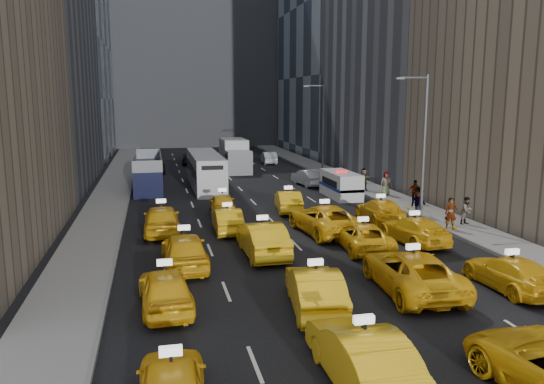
{
  "coord_description": "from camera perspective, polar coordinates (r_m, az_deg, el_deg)",
  "views": [
    {
      "loc": [
        -7.14,
        -17.94,
        7.53
      ],
      "look_at": [
        -0.21,
        12.75,
        2.0
      ],
      "focal_mm": 35.0,
      "sensor_mm": 36.0,
      "label": 1
    }
  ],
  "objects": [
    {
      "name": "taxi_6",
      "position": [
        21.87,
        14.81,
        -8.28
      ],
      "size": [
        3.09,
        5.97,
        1.61
      ],
      "primitive_type": "imported",
      "rotation": [
        0.0,
        0.0,
        3.07
      ],
      "color": "yellow",
      "rests_on": "ground"
    },
    {
      "name": "taxi_4",
      "position": [
        19.88,
        -11.39,
        -10.14
      ],
      "size": [
        2.08,
        4.58,
        1.53
      ],
      "primitive_type": "imported",
      "rotation": [
        0.0,
        0.0,
        3.2
      ],
      "color": "yellow",
      "rests_on": "ground"
    },
    {
      "name": "curb_west",
      "position": [
        43.63,
        -15.05,
        -0.2
      ],
      "size": [
        0.15,
        90.0,
        0.18
      ],
      "primitive_type": "cube",
      "color": "slate",
      "rests_on": "ground"
    },
    {
      "name": "building_backdrop",
      "position": [
        91.08,
        -8.52,
        17.73
      ],
      "size": [
        30.0,
        12.0,
        40.0
      ],
      "primitive_type": "cube",
      "color": "slate",
      "rests_on": "ground"
    },
    {
      "name": "double_decker",
      "position": [
        46.18,
        -13.18,
        2.12
      ],
      "size": [
        2.5,
        10.01,
        2.9
      ],
      "rotation": [
        0.0,
        0.0,
        -0.02
      ],
      "color": "black",
      "rests_on": "ground"
    },
    {
      "name": "misc_car_3",
      "position": [
        62.66,
        -8.75,
        3.69
      ],
      "size": [
        2.3,
        4.86,
        1.61
      ],
      "primitive_type": "imported",
      "rotation": [
        0.0,
        0.0,
        3.05
      ],
      "color": "black",
      "rests_on": "ground"
    },
    {
      "name": "taxi_10",
      "position": [
        27.34,
        9.73,
        -4.71
      ],
      "size": [
        2.69,
        5.02,
        1.34
      ],
      "primitive_type": "imported",
      "rotation": [
        0.0,
        0.0,
        3.04
      ],
      "color": "yellow",
      "rests_on": "ground"
    },
    {
      "name": "taxi_13",
      "position": [
        30.45,
        -4.83,
        -3.03
      ],
      "size": [
        1.59,
        4.29,
        1.4
      ],
      "primitive_type": "imported",
      "rotation": [
        0.0,
        0.0,
        3.12
      ],
      "color": "yellow",
      "rests_on": "ground"
    },
    {
      "name": "pedestrian_4",
      "position": [
        42.08,
        12.17,
        0.94
      ],
      "size": [
        0.96,
        0.59,
        1.87
      ],
      "primitive_type": "imported",
      "rotation": [
        0.0,
        0.0,
        -0.1
      ],
      "color": "gray",
      "rests_on": "sidewalk_east"
    },
    {
      "name": "pedestrian_1",
      "position": [
        33.63,
        20.21,
        -1.89
      ],
      "size": [
        0.91,
        0.71,
        1.66
      ],
      "primitive_type": "imported",
      "rotation": [
        0.0,
        0.0,
        0.38
      ],
      "color": "gray",
      "rests_on": "sidewalk_east"
    },
    {
      "name": "misc_car_1",
      "position": [
        56.69,
        -12.86,
        2.94
      ],
      "size": [
        2.78,
        6.02,
        1.67
      ],
      "primitive_type": "imported",
      "rotation": [
        0.0,
        0.0,
        3.14
      ],
      "color": "black",
      "rests_on": "ground"
    },
    {
      "name": "taxi_7",
      "position": [
        23.43,
        24.27,
        -7.97
      ],
      "size": [
        1.95,
        4.65,
        1.34
      ],
      "primitive_type": "imported",
      "rotation": [
        0.0,
        0.0,
        3.16
      ],
      "color": "yellow",
      "rests_on": "ground"
    },
    {
      "name": "pedestrian_2",
      "position": [
        35.19,
        15.46,
        -0.97
      ],
      "size": [
        1.28,
        0.79,
        1.84
      ],
      "primitive_type": "imported",
      "rotation": [
        0.0,
        0.0,
        0.27
      ],
      "color": "gray",
      "rests_on": "sidewalk_east"
    },
    {
      "name": "misc_car_2",
      "position": [
        63.99,
        -4.98,
        3.81
      ],
      "size": [
        2.08,
        4.92,
        1.42
      ],
      "primitive_type": "imported",
      "rotation": [
        0.0,
        0.0,
        3.16
      ],
      "color": "gray",
      "rests_on": "ground"
    },
    {
      "name": "taxi_16",
      "position": [
        35.39,
        -5.35,
        -1.22
      ],
      "size": [
        1.92,
        4.16,
        1.38
      ],
      "primitive_type": "imported",
      "rotation": [
        0.0,
        0.0,
        3.07
      ],
      "color": "yellow",
      "rests_on": "ground"
    },
    {
      "name": "taxi_5",
      "position": [
        19.43,
        4.66,
        -10.36
      ],
      "size": [
        2.32,
        4.97,
        1.58
      ],
      "primitive_type": "imported",
      "rotation": [
        0.0,
        0.0,
        3.0
      ],
      "color": "yellow",
      "rests_on": "ground"
    },
    {
      "name": "taxi_12",
      "position": [
        30.56,
        -11.78,
        -2.9
      ],
      "size": [
        2.04,
        4.94,
        1.68
      ],
      "primitive_type": "imported",
      "rotation": [
        0.0,
        0.0,
        3.13
      ],
      "color": "yellow",
      "rests_on": "ground"
    },
    {
      "name": "pedestrian_5",
      "position": [
        43.95,
        9.84,
        1.35
      ],
      "size": [
        1.75,
        0.95,
        1.81
      ],
      "primitive_type": "imported",
      "rotation": [
        0.0,
        0.0,
        -0.3
      ],
      "color": "gray",
      "rests_on": "sidewalk_east"
    },
    {
      "name": "taxi_14",
      "position": [
        30.24,
        5.65,
        -2.91
      ],
      "size": [
        3.28,
        6.09,
        1.62
      ],
      "primitive_type": "imported",
      "rotation": [
        0.0,
        0.0,
        3.24
      ],
      "color": "yellow",
      "rests_on": "ground"
    },
    {
      "name": "box_truck",
      "position": [
        56.21,
        -4.01,
        3.93
      ],
      "size": [
        3.33,
        7.52,
        3.33
      ],
      "rotation": [
        0.0,
        0.0,
        -0.12
      ],
      "color": "silver",
      "rests_on": "ground"
    },
    {
      "name": "streetlight_far",
      "position": [
        52.61,
        5.4,
        7.08
      ],
      "size": [
        2.15,
        0.22,
        9.0
      ],
      "color": "#595B60",
      "rests_on": "ground"
    },
    {
      "name": "curb_east",
      "position": [
        46.49,
        7.83,
        0.67
      ],
      "size": [
        0.15,
        90.0,
        0.18
      ],
      "primitive_type": "cube",
      "color": "slate",
      "rests_on": "ground"
    },
    {
      "name": "taxi_15",
      "position": [
        33.6,
        11.57,
        -1.96
      ],
      "size": [
        2.23,
        4.96,
        1.41
      ],
      "primitive_type": "imported",
      "rotation": [
        0.0,
        0.0,
        3.09
      ],
      "color": "yellow",
      "rests_on": "ground"
    },
    {
      "name": "sidewalk_west",
      "position": [
        43.72,
        -16.94,
        -0.29
      ],
      "size": [
        3.0,
        90.0,
        0.15
      ],
      "primitive_type": "cube",
      "color": "gray",
      "rests_on": "ground"
    },
    {
      "name": "pedestrian_3",
      "position": [
        39.36,
        15.09,
        0.05
      ],
      "size": [
        1.02,
        0.55,
        1.67
      ],
      "primitive_type": "imported",
      "rotation": [
        0.0,
        0.0,
        -0.11
      ],
      "color": "gray",
      "rests_on": "sidewalk_east"
    },
    {
      "name": "taxi_11",
      "position": [
        29.08,
        15.01,
        -3.96
      ],
      "size": [
        2.49,
        5.03,
        1.41
      ],
      "primitive_type": "imported",
      "rotation": [
        0.0,
        0.0,
        3.25
      ],
      "color": "yellow",
      "rests_on": "ground"
    },
    {
      "name": "taxi_17",
      "position": [
        35.86,
        1.76,
        -0.99
      ],
      "size": [
        2.07,
        4.51,
        1.43
      ],
      "primitive_type": "imported",
      "rotation": [
        0.0,
        0.0,
        3.01
      ],
      "color": "yellow",
      "rests_on": "ground"
    },
    {
      "name": "taxi_9",
      "position": [
        25.82,
        -1.03,
        -5.05
      ],
      "size": [
        1.84,
        5.12,
        1.68
      ],
      "primitive_type": "imported",
      "rotation": [
        0.0,
        0.0,
        3.15
      ],
      "color": "yellow",
      "rests_on": "ground"
    },
    {
      "name": "nypd_van",
      "position": [
        41.45,
        7.4,
        0.76
      ],
      "size": [
        2.31,
        5.07,
        2.11
      ],
      "rotation": [
        0.0,
        0.0,
        -0.08
      ],
      "color": "silver",
      "rests_on": "ground"
    },
    {
      "name": "streetlight_near",
      "position": [
        34.2,
        15.88,
        5.21
      ],
      "size": [
        2.15,
        0.22,
        9.0
      ],
      "color": "#595B60",
      "rests_on": "ground"
    },
    {
      "name": "sidewalk_east",
      "position": [
        47.02,
        9.48,
        0.71
      ],
      "size": [
        3.0,
        90.0,
        0.15
      ],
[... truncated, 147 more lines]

